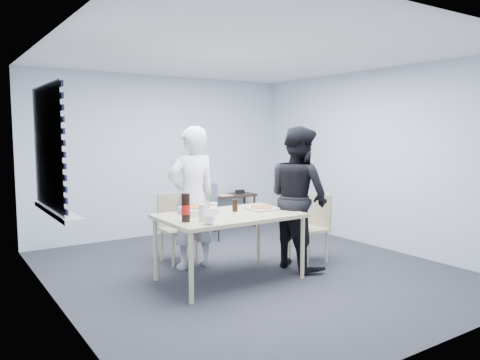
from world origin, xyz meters
TOP-DOWN VIEW (x-y plane):
  - room at (-2.20, 0.40)m, footprint 5.00×5.00m
  - dining_table at (-0.41, -0.16)m, footprint 1.57×1.00m
  - chair_far at (-0.57, 0.89)m, footprint 0.42×0.42m
  - chair_right at (0.93, -0.11)m, footprint 0.42×0.42m
  - person_white at (-0.53, 0.50)m, footprint 0.65×0.42m
  - person_black at (0.57, -0.22)m, footprint 0.47×0.86m
  - side_table at (1.16, 2.28)m, footprint 0.89×0.40m
  - stool at (0.31, 1.63)m, footprint 0.35×0.35m
  - backpack at (0.31, 1.62)m, footprint 0.30×0.22m
  - pizza_box_a at (-0.70, 0.05)m, footprint 0.35×0.35m
  - pizza_box_b at (0.06, -0.16)m, footprint 0.31×0.31m
  - mug_a at (-0.90, -0.55)m, footprint 0.17×0.17m
  - mug_b at (-0.43, 0.16)m, footprint 0.10×0.10m
  - cola_glass at (-0.26, -0.05)m, footprint 0.07×0.07m
  - soda_bottle at (-1.03, -0.29)m, footprint 0.09×0.09m
  - plastic_cups at (-0.87, -0.37)m, footprint 0.10×0.10m
  - rubber_band at (-0.19, -0.51)m, footprint 0.06×0.06m
  - papers at (1.01, 2.26)m, footprint 0.23×0.31m
  - black_box at (1.38, 2.31)m, footprint 0.16×0.13m

SIDE VIEW (x-z plane):
  - stool at x=0.31m, z-range 0.13..0.61m
  - chair_far at x=-0.57m, z-range 0.07..0.96m
  - chair_right at x=0.93m, z-range 0.07..0.96m
  - side_table at x=1.16m, z-range 0.22..0.81m
  - papers at x=1.01m, z-range 0.60..0.60m
  - black_box at x=1.38m, z-range 0.60..0.66m
  - backpack at x=0.31m, z-range 0.48..0.89m
  - dining_table at x=-0.41m, z-range 0.32..1.09m
  - rubber_band at x=-0.19m, z-range 0.77..0.77m
  - pizza_box_b at x=0.06m, z-range 0.76..0.81m
  - pizza_box_a at x=-0.70m, z-range 0.76..0.85m
  - mug_b at x=-0.43m, z-range 0.77..0.86m
  - mug_a at x=-0.90m, z-range 0.77..0.86m
  - cola_glass at x=-0.26m, z-range 0.77..0.91m
  - plastic_cups at x=-0.87m, z-range 0.77..0.94m
  - person_white at x=-0.53m, z-range 0.00..1.77m
  - person_black at x=0.57m, z-range 0.00..1.77m
  - soda_bottle at x=-1.03m, z-range 0.76..1.06m
  - room at x=-2.20m, z-range -1.06..3.94m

